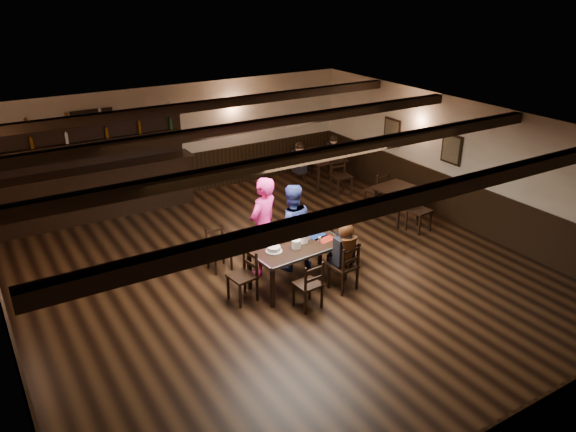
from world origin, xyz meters
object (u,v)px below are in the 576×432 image
chair_near_left (311,282)px  chair_near_right (347,264)px  woman_pink (263,226)px  bar_counter (95,185)px  dining_table (298,250)px  cake (274,249)px  man_blue (291,227)px

chair_near_left → chair_near_right: 0.85m
woman_pink → bar_counter: 4.67m
dining_table → bar_counter: bar_counter is taller
dining_table → chair_near_left: 0.83m
cake → bar_counter: bar_counter is taller
chair_near_left → bar_counter: bar_counter is taller
woman_pink → chair_near_left: bearing=67.7°
chair_near_right → man_blue: 1.30m
chair_near_right → woman_pink: woman_pink is taller
chair_near_right → woman_pink: bearing=123.5°
dining_table → cake: (-0.46, 0.05, 0.11)m
cake → bar_counter: bearing=109.2°
man_blue → chair_near_left: bearing=85.6°
dining_table → chair_near_left: chair_near_left is taller
man_blue → chair_near_right: bearing=121.5°
bar_counter → dining_table: bearing=-66.4°
woman_pink → bar_counter: bar_counter is taller
chair_near_right → man_blue: bearing=106.5°
woman_pink → man_blue: woman_pink is taller
chair_near_left → bar_counter: 6.06m
man_blue → dining_table: bearing=84.0°
chair_near_left → chair_near_right: size_ratio=0.95×
chair_near_right → bar_counter: bar_counter is taller
man_blue → cake: man_blue is taller
dining_table → bar_counter: 5.43m
chair_near_left → cake: 0.89m
dining_table → chair_near_left: size_ratio=2.03×
dining_table → man_blue: 0.66m
woman_pink → cake: woman_pink is taller
chair_near_left → woman_pink: size_ratio=0.46×
woman_pink → man_blue: bearing=144.1°
dining_table → woman_pink: size_ratio=0.94×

